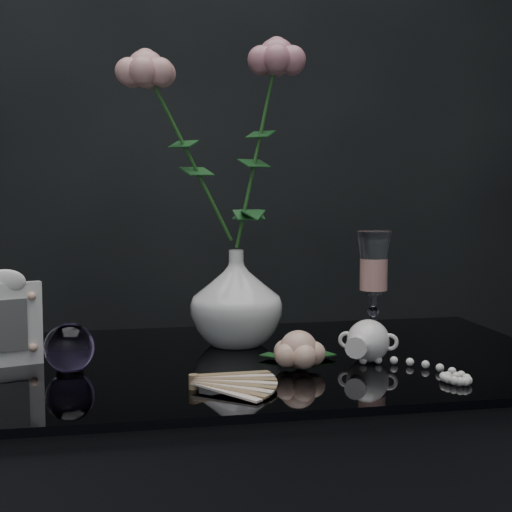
{
  "coord_description": "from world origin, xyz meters",
  "views": [
    {
      "loc": [
        -0.21,
        -1.15,
        1.04
      ],
      "look_at": [
        0.05,
        0.09,
        0.92
      ],
      "focal_mm": 55.0,
      "sensor_mm": 36.0,
      "label": 1
    }
  ],
  "objects": [
    {
      "name": "wine_glass",
      "position": [
        0.26,
        0.13,
        0.86
      ],
      "size": [
        0.06,
        0.06,
        0.19
      ],
      "primitive_type": null,
      "rotation": [
        0.0,
        0.0,
        0.05
      ],
      "color": "white",
      "rests_on": "table"
    },
    {
      "name": "pearl_jar",
      "position": [
        0.21,
        -0.0,
        0.8
      ],
      "size": [
        0.31,
        0.32,
        0.07
      ],
      "primitive_type": null,
      "rotation": [
        0.0,
        0.0,
        -0.45
      ],
      "color": "white",
      "rests_on": "table"
    },
    {
      "name": "roses",
      "position": [
        -0.0,
        0.15,
        1.12
      ],
      "size": [
        0.3,
        0.13,
        0.41
      ],
      "color": "#DD9891",
      "rests_on": "vase"
    },
    {
      "name": "paperweight",
      "position": [
        -0.25,
        0.02,
        0.8
      ],
      "size": [
        0.1,
        0.1,
        0.07
      ],
      "primitive_type": null,
      "rotation": [
        0.0,
        0.0,
        -0.37
      ],
      "color": "#9575BE",
      "rests_on": "table"
    },
    {
      "name": "vase",
      "position": [
        0.03,
        0.16,
        0.84
      ],
      "size": [
        0.17,
        0.17,
        0.16
      ],
      "primitive_type": "imported",
      "rotation": [
        0.0,
        0.0,
        -0.07
      ],
      "color": "white",
      "rests_on": "table"
    },
    {
      "name": "picture_frame",
      "position": [
        -0.34,
        0.08,
        0.84
      ],
      "size": [
        0.13,
        0.11,
        0.15
      ],
      "primitive_type": null,
      "rotation": [
        0.0,
        0.0,
        0.3
      ],
      "color": "white",
      "rests_on": "table"
    },
    {
      "name": "loose_rose",
      "position": [
        0.09,
        -0.03,
        0.79
      ],
      "size": [
        0.16,
        0.19,
        0.06
      ],
      "primitive_type": null,
      "rotation": [
        0.0,
        0.0,
        -0.19
      ],
      "color": "#EBB397",
      "rests_on": "table"
    },
    {
      "name": "paper_fan",
      "position": [
        -0.08,
        -0.11,
        0.77
      ],
      "size": [
        0.28,
        0.26,
        0.02
      ],
      "primitive_type": null,
      "rotation": [
        0.0,
        0.0,
        -0.43
      ],
      "color": "#F8F3C6",
      "rests_on": "table"
    }
  ]
}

